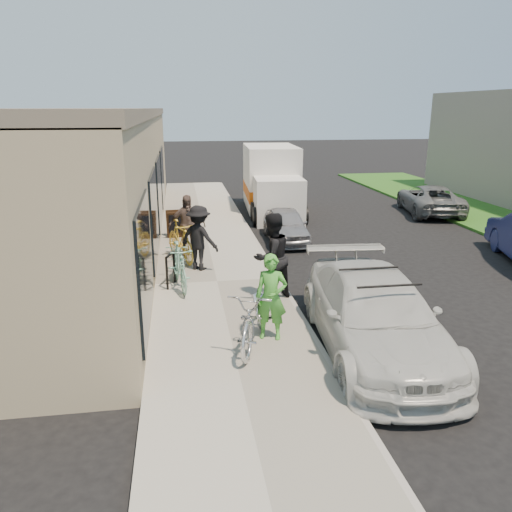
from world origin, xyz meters
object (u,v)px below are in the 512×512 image
sedan_silver (286,225)px  cruiser_bike_c (180,241)px  bike_rack (170,266)px  sandwich_board (175,224)px  cruiser_bike_a (179,266)px  far_car_gray (429,199)px  moving_truck (272,183)px  man_standing (272,257)px  sedan_white (375,315)px  cruiser_bike_b (178,257)px  tandem_bike (256,315)px  bystander_b (187,226)px  woman_rider (271,297)px  bystander_a (199,238)px

sedan_silver → cruiser_bike_c: 4.07m
bike_rack → cruiser_bike_c: size_ratio=0.43×
sandwich_board → cruiser_bike_a: cruiser_bike_a is taller
bike_rack → sedan_silver: size_ratio=0.25×
sedan_silver → far_car_gray: size_ratio=0.74×
cruiser_bike_c → moving_truck: bearing=41.4°
far_car_gray → cruiser_bike_a: (-10.35, -7.92, 0.08)m
moving_truck → man_standing: (-1.92, -10.30, -0.09)m
sedan_white → cruiser_bike_b: sedan_white is taller
sedan_white → moving_truck: moving_truck is taller
bike_rack → sedan_white: sedan_white is taller
tandem_bike → man_standing: 2.29m
sedan_white → tandem_bike: size_ratio=2.37×
sedan_white → man_standing: bearing=124.5°
man_standing → bystander_b: man_standing is taller
sedan_white → cruiser_bike_a: bearing=139.2°
cruiser_bike_c → sedan_silver: bearing=12.4°
sedan_white → bystander_b: 6.86m
moving_truck → bystander_b: 7.63m
sedan_white → sandwich_board: bearing=117.6°
woman_rider → sandwich_board: bearing=119.4°
bystander_a → cruiser_bike_b: bearing=55.8°
far_car_gray → bystander_a: 11.82m
sandwich_board → bystander_a: bearing=-86.0°
woman_rider → man_standing: 1.99m
man_standing → cruiser_bike_a: size_ratio=1.10×
woman_rider → cruiser_bike_b: (-1.66, 4.14, -0.40)m
sandwich_board → bystander_b: bearing=-87.3°
bike_rack → tandem_bike: 3.66m
far_car_gray → bystander_b: bearing=39.4°
sandwich_board → tandem_bike: size_ratio=0.41×
man_standing → cruiser_bike_c: man_standing is taller
bike_rack → bystander_a: size_ratio=0.47×
bike_rack → bystander_b: bystander_b is taller
sandwich_board → cruiser_bike_a: (0.11, -4.88, 0.08)m
sedan_white → cruiser_bike_c: sedan_white is taller
sandwich_board → moving_truck: size_ratio=0.15×
woman_rider → man_standing: bearing=96.2°
sedan_silver → sedan_white: bearing=-87.3°
cruiser_bike_b → bystander_a: (0.55, 0.18, 0.45)m
sandwich_board → sedan_silver: sedan_silver is taller
moving_truck → cruiser_bike_a: moving_truck is taller
bike_rack → moving_truck: (4.14, 9.12, 0.57)m
man_standing → bystander_a: size_ratio=1.14×
bike_rack → bystander_b: (0.46, 2.44, 0.41)m
tandem_bike → man_standing: (0.68, 2.14, 0.41)m
sandwich_board → sedan_silver: (3.60, -0.47, -0.05)m
far_car_gray → cruiser_bike_a: bearing=49.1°
sandwich_board → far_car_gray: (10.46, 3.05, 0.00)m
moving_truck → cruiser_bike_a: size_ratio=3.21×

